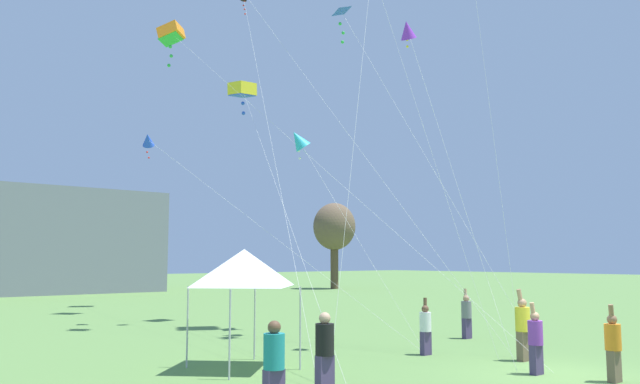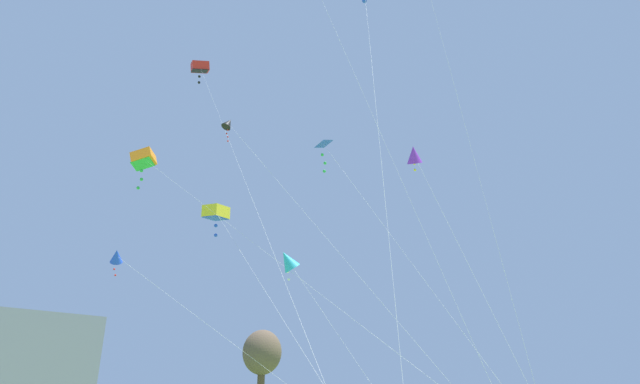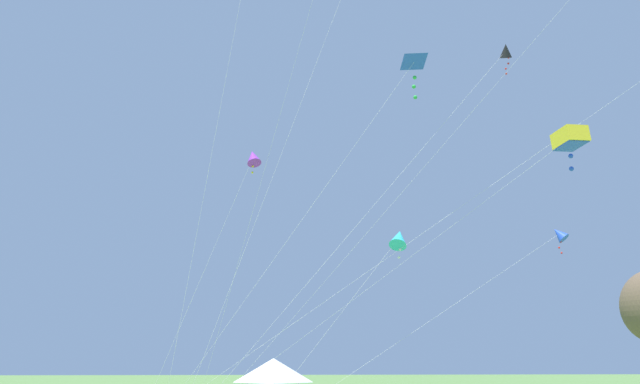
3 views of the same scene
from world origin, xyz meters
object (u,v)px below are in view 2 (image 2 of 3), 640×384
at_px(kite_blue_delta_2, 324,145).
at_px(kite_blue_diamond_9, 117,257).
at_px(kite_purple_diamond_4, 414,155).
at_px(kite_yellow_box_7, 216,213).
at_px(kite_black_diamond_0, 229,124).
at_px(kite_cyan_diamond_8, 288,261).
at_px(kite_red_box_3, 200,67).
at_px(kite_orange_box_10, 144,159).

bearing_deg(kite_blue_delta_2, kite_blue_diamond_9, 127.32).
bearing_deg(kite_purple_diamond_4, kite_yellow_box_7, 85.09).
xyz_separation_m(kite_black_diamond_0, kite_cyan_diamond_8, (-0.25, -4.53, -7.71)).
bearing_deg(kite_red_box_3, kite_orange_box_10, -155.39).
bearing_deg(kite_blue_delta_2, kite_yellow_box_7, 100.54).
bearing_deg(kite_red_box_3, kite_purple_diamond_4, -103.20).
height_order(kite_black_diamond_0, kite_yellow_box_7, kite_black_diamond_0).
distance_m(kite_yellow_box_7, kite_cyan_diamond_8, 7.59).
height_order(kite_black_diamond_0, kite_blue_delta_2, kite_black_diamond_0).
bearing_deg(kite_cyan_diamond_8, kite_blue_delta_2, 5.46).
height_order(kite_blue_diamond_9, kite_orange_box_10, kite_orange_box_10).
bearing_deg(kite_blue_delta_2, kite_orange_box_10, 101.09).
bearing_deg(kite_cyan_diamond_8, kite_black_diamond_0, 86.83).
distance_m(kite_purple_diamond_4, kite_orange_box_10, 18.53).
bearing_deg(kite_blue_delta_2, kite_cyan_diamond_8, -174.54).
distance_m(kite_purple_diamond_4, kite_cyan_diamond_8, 6.41).
relative_size(kite_cyan_diamond_8, kite_orange_box_10, 0.35).
xyz_separation_m(kite_red_box_3, kite_orange_box_10, (-4.85, -2.22, -10.10)).
bearing_deg(kite_blue_diamond_9, kite_black_diamond_0, -42.82).
xyz_separation_m(kite_blue_delta_2, kite_yellow_box_7, (-1.16, 6.23, -2.38)).
bearing_deg(kite_orange_box_10, kite_blue_diamond_9, -124.92).
distance_m(kite_red_box_3, kite_blue_diamond_9, 20.32).
bearing_deg(kite_orange_box_10, kite_yellow_box_7, -78.32).
bearing_deg(kite_yellow_box_7, kite_red_box_3, 65.26).
xyz_separation_m(kite_red_box_3, kite_purple_diamond_4, (-4.71, -20.08, -15.05)).
distance_m(kite_purple_diamond_4, kite_yellow_box_7, 12.19).
distance_m(kite_red_box_3, kite_yellow_box_7, 16.83).
relative_size(kite_red_box_3, kite_yellow_box_7, 1.63).
bearing_deg(kite_orange_box_10, kite_red_box_3, 24.61).
bearing_deg(kite_blue_diamond_9, kite_red_box_3, 40.31).
bearing_deg(kite_cyan_diamond_8, kite_red_box_3, 70.67).
bearing_deg(kite_cyan_diamond_8, kite_orange_box_10, 89.02).
height_order(kite_yellow_box_7, kite_blue_diamond_9, kite_yellow_box_7).
bearing_deg(kite_black_diamond_0, kite_purple_diamond_4, -89.42).
xyz_separation_m(kite_black_diamond_0, kite_orange_box_10, (-0.04, 7.68, 0.26)).
bearing_deg(kite_blue_diamond_9, kite_orange_box_10, 55.08).
xyz_separation_m(kite_yellow_box_7, kite_cyan_diamond_8, (-1.40, -6.48, -3.70)).
relative_size(kite_purple_diamond_4, kite_yellow_box_7, 0.69).
bearing_deg(kite_black_diamond_0, kite_yellow_box_7, 59.52).
relative_size(kite_yellow_box_7, kite_cyan_diamond_8, 1.94).
xyz_separation_m(kite_red_box_3, kite_cyan_diamond_8, (-5.06, -14.43, -18.07)).
xyz_separation_m(kite_red_box_3, kite_yellow_box_7, (-3.67, -7.96, -14.37)).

